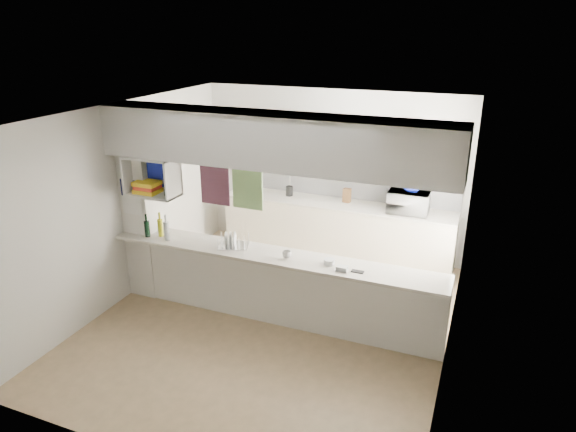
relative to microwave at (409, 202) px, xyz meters
The scene contains 16 objects.
floor 2.66m from the microwave, 121.74° to the right, with size 4.80×4.80×0.00m, color #8E7652.
ceiling 2.87m from the microwave, 121.74° to the right, with size 4.80×4.80×0.00m, color white.
wall_back 1.34m from the microwave, 165.39° to the left, with size 4.20×4.20×0.00m, color silver.
wall_left 3.97m from the microwave, 148.54° to the right, with size 4.80×4.80×0.00m, color silver.
wall_right 2.23m from the microwave, 68.32° to the right, with size 4.80×4.80×0.00m, color silver.
servery_partition 2.59m from the microwave, 125.09° to the right, with size 4.20×0.50×2.60m.
cubby_shelf 3.61m from the microwave, 143.19° to the right, with size 0.65×0.35×0.50m.
kitchen_run 1.15m from the microwave, behind, with size 3.60×0.63×2.24m.
microwave is the anchor object (origin of this frame).
bowl 0.19m from the microwave, 31.50° to the left, with size 0.25×0.25×0.06m, color #0C178E.
dish_rack 2.72m from the microwave, 131.52° to the right, with size 0.44×0.38×0.20m.
cup 2.37m from the microwave, 116.29° to the right, with size 0.11×0.11×0.09m, color white.
wine_bottles 3.54m from the microwave, 142.80° to the right, with size 0.37×0.15×0.34m.
plastic_tubs 2.17m from the microwave, 102.27° to the right, with size 0.48×0.21×0.06m.
utensil_jar 1.90m from the microwave, behind, with size 0.11×0.11×0.16m, color black.
knife_block 0.97m from the microwave, behind, with size 0.11×0.09×0.22m, color brown.
Camera 1 is at (2.27, -5.11, 3.51)m, focal length 32.00 mm.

